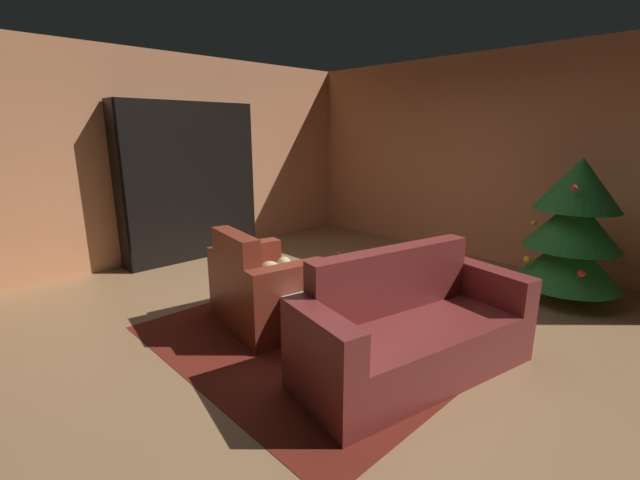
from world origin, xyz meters
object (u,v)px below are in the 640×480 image
Objects in this scene: couch_red at (411,332)px; bottle_on_table at (338,275)px; book_stack_on_table at (320,285)px; bookshelf_unit at (197,183)px; armchair_red at (263,291)px; coffee_table at (316,295)px; decorated_tree at (573,228)px.

bottle_on_table is (-0.71, -0.04, 0.28)m from couch_red.
couch_red reaches higher than book_stack_on_table.
couch_red is at bearing -5.61° from bookshelf_unit.
bottle_on_table is at bearing -176.74° from couch_red.
bottle_on_table is at bearing 22.06° from armchair_red.
coffee_table is at bearing 14.39° from armchair_red.
armchair_red reaches higher than coffee_table.
bottle_on_table is (3.10, -0.42, -0.46)m from bookshelf_unit.
decorated_tree is (0.32, 2.35, 0.46)m from couch_red.
couch_red is (1.39, 0.32, -0.01)m from armchair_red.
decorated_tree is at bearing 82.17° from couch_red.
bookshelf_unit is 1.91× the size of armchair_red.
decorated_tree reaches higher than armchair_red.
coffee_table is at bearing -135.87° from book_stack_on_table.
couch_red is 0.77m from bottle_on_table.
armchair_red is 3.20m from decorated_tree.
bottle_on_table is at bearing 48.21° from coffee_table.
bottle_on_table is (0.12, 0.13, 0.17)m from coffee_table.
bookshelf_unit is 3.90m from couch_red.
couch_red is 1.29× the size of decorated_tree.
book_stack_on_table is at bearing -169.47° from couch_red.
couch_red is 0.84m from book_stack_on_table.
bottle_on_table is at bearing -7.64° from bookshelf_unit.
bookshelf_unit reaches higher than coffee_table.
bottle_on_table is at bearing 49.08° from book_stack_on_table.
armchair_red is 0.63m from book_stack_on_table.
armchair_red is at bearing -165.61° from coffee_table.
bookshelf_unit is 3.09m from coffee_table.
decorated_tree reaches higher than book_stack_on_table.
couch_red is at bearing 12.78° from armchair_red.
book_stack_on_table is 0.16× the size of decorated_tree.
couch_red is 2.99× the size of coffee_table.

